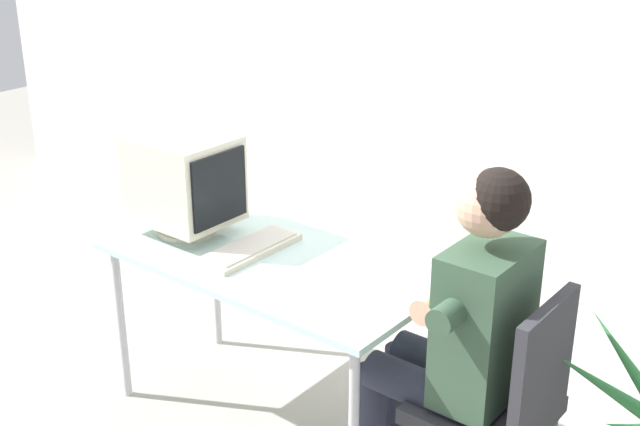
# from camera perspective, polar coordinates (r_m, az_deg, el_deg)

# --- Properties ---
(ground_plane) EXTENTS (12.00, 12.00, 0.00)m
(ground_plane) POSITION_cam_1_polar(r_m,az_deg,el_deg) (3.64, -3.08, -13.62)
(ground_plane) COLOR #9E998E
(wall_back) EXTENTS (8.00, 0.10, 3.00)m
(wall_back) POSITION_cam_1_polar(r_m,az_deg,el_deg) (4.02, 13.51, 12.57)
(wall_back) COLOR silver
(wall_back) RESTS_ON ground_plane
(desk) EXTENTS (1.34, 0.68, 0.74)m
(desk) POSITION_cam_1_polar(r_m,az_deg,el_deg) (3.29, -3.31, -4.04)
(desk) COLOR #B7B7BC
(desk) RESTS_ON ground_plane
(crt_monitor) EXTENTS (0.40, 0.34, 0.42)m
(crt_monitor) POSITION_cam_1_polar(r_m,az_deg,el_deg) (3.45, -9.19, 2.25)
(crt_monitor) COLOR beige
(crt_monitor) RESTS_ON desk
(keyboard) EXTENTS (0.17, 0.45, 0.03)m
(keyboard) POSITION_cam_1_polar(r_m,az_deg,el_deg) (3.32, -4.79, -2.42)
(keyboard) COLOR beige
(keyboard) RESTS_ON desk
(office_chair) EXTENTS (0.43, 0.43, 0.89)m
(office_chair) POSITION_cam_1_polar(r_m,az_deg,el_deg) (2.93, 12.31, -12.27)
(office_chair) COLOR #4C4C51
(office_chair) RESTS_ON ground_plane
(person_seated) EXTENTS (0.67, 0.55, 1.29)m
(person_seated) POSITION_cam_1_polar(r_m,az_deg,el_deg) (2.88, 9.42, -7.51)
(person_seated) COLOR #334C38
(person_seated) RESTS_ON ground_plane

